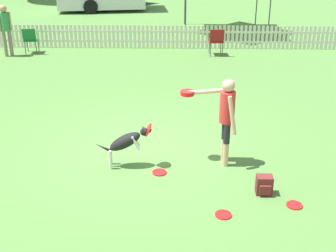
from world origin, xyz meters
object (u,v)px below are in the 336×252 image
(frisbee_near_handler, at_px, (223,215))
(folding_chair_blue_left, at_px, (30,38))
(folding_chair_center, at_px, (216,39))
(backpack_on_grass, at_px, (264,185))
(handler_person, at_px, (224,111))
(spectator_standing, at_px, (5,25))
(leaping_dog, at_px, (127,141))
(frisbee_near_dog, at_px, (159,172))
(frisbee_midfield, at_px, (294,205))

(frisbee_near_handler, relative_size, folding_chair_blue_left, 0.30)
(folding_chair_center, bearing_deg, backpack_on_grass, 89.15)
(handler_person, bearing_deg, folding_chair_blue_left, 32.66)
(backpack_on_grass, relative_size, spectator_standing, 0.20)
(leaping_dog, bearing_deg, frisbee_near_dog, 62.30)
(handler_person, relative_size, leaping_dog, 1.55)
(frisbee_near_handler, height_order, folding_chair_center, folding_chair_center)
(frisbee_near_dog, bearing_deg, folding_chair_blue_left, 120.35)
(handler_person, distance_m, frisbee_near_dog, 1.63)
(frisbee_near_dog, bearing_deg, frisbee_near_handler, -50.86)
(leaping_dog, bearing_deg, folding_chair_blue_left, -157.29)
(backpack_on_grass, height_order, folding_chair_blue_left, folding_chair_blue_left)
(leaping_dog, height_order, frisbee_midfield, leaping_dog)
(handler_person, bearing_deg, leaping_dog, 90.41)
(frisbee_midfield, height_order, backpack_on_grass, backpack_on_grass)
(leaping_dog, distance_m, spectator_standing, 8.87)
(backpack_on_grass, bearing_deg, folding_chair_blue_left, 126.83)
(leaping_dog, relative_size, frisbee_midfield, 4.10)
(frisbee_near_handler, height_order, spectator_standing, spectator_standing)
(handler_person, bearing_deg, backpack_on_grass, -154.90)
(handler_person, height_order, leaping_dog, handler_person)
(spectator_standing, bearing_deg, handler_person, 103.88)
(frisbee_near_handler, distance_m, spectator_standing, 11.13)
(handler_person, xyz_separation_m, frisbee_near_handler, (-0.11, -1.73, -1.05))
(leaping_dog, height_order, folding_chair_center, folding_chair_center)
(frisbee_near_handler, distance_m, frisbee_midfield, 1.22)
(frisbee_midfield, height_order, folding_chair_center, folding_chair_center)
(backpack_on_grass, height_order, spectator_standing, spectator_standing)
(frisbee_near_handler, height_order, frisbee_near_dog, same)
(frisbee_near_dog, distance_m, folding_chair_center, 8.10)
(leaping_dog, bearing_deg, spectator_standing, -152.50)
(spectator_standing, bearing_deg, folding_chair_center, 153.71)
(backpack_on_grass, relative_size, folding_chair_blue_left, 0.38)
(leaping_dog, height_order, spectator_standing, spectator_standing)
(frisbee_near_handler, bearing_deg, folding_chair_blue_left, 121.70)
(frisbee_near_dog, xyz_separation_m, spectator_standing, (-5.37, 7.72, 1.02))
(frisbee_near_dog, height_order, spectator_standing, spectator_standing)
(leaping_dog, bearing_deg, frisbee_near_handler, 41.96)
(frisbee_midfield, xyz_separation_m, spectator_standing, (-7.62, 8.73, 1.02))
(frisbee_midfield, xyz_separation_m, folding_chair_blue_left, (-6.95, 9.04, 0.52))
(folding_chair_center, bearing_deg, frisbee_near_dog, 76.40)
(handler_person, bearing_deg, folding_chair_center, -8.15)
(frisbee_near_handler, bearing_deg, frisbee_midfield, 14.06)
(frisbee_near_handler, bearing_deg, frisbee_near_dog, 129.14)
(frisbee_near_dog, xyz_separation_m, frisbee_midfield, (2.25, -1.01, 0.00))
(folding_chair_center, xyz_separation_m, spectator_standing, (-6.96, -0.21, 0.48))
(handler_person, bearing_deg, spectator_standing, 36.88)
(folding_chair_center, bearing_deg, spectator_standing, -0.57)
(folding_chair_center, distance_m, spectator_standing, 6.98)
(folding_chair_blue_left, xyz_separation_m, folding_chair_center, (6.28, -0.09, 0.02))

